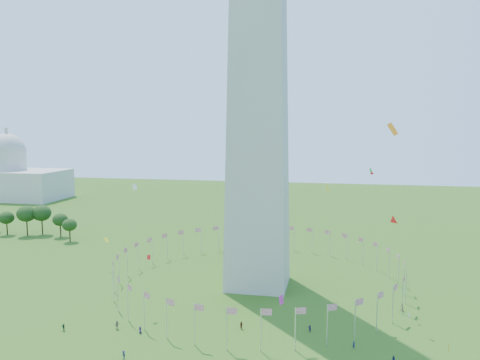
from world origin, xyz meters
TOP-DOWN VIEW (x-y plane):
  - flag_ring at (-0.00, 50.00)m, footprint 80.24×80.24m
  - capitol_building at (-180.00, 180.00)m, footprint 70.00×35.00m
  - crowd at (9.64, 7.16)m, footprint 87.30×63.69m
  - kites_aloft at (10.58, 23.05)m, footprint 120.13×75.08m
  - tree_line_west at (-108.78, 90.87)m, footprint 55.50×15.55m

SIDE VIEW (x-z plane):
  - crowd at x=9.64m, z-range -0.15..1.88m
  - flag_ring at x=0.00m, z-range 0.00..9.00m
  - tree_line_west at x=-108.78m, z-range -0.87..12.37m
  - kites_aloft at x=10.58m, z-range 0.31..41.22m
  - capitol_building at x=-180.00m, z-range 0.00..46.00m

